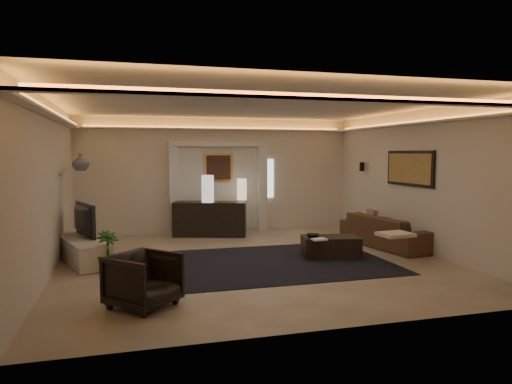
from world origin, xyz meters
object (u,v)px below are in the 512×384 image
object	(u,v)px
sofa	(387,231)
armchair	(144,280)
coffee_table	(331,247)
console	(210,220)

from	to	relation	value
sofa	armchair	distance (m)	5.89
armchair	sofa	bearing A→B (deg)	-16.88
coffee_table	armchair	xyz separation A→B (m)	(-3.60, -2.05, 0.15)
sofa	coffee_table	bearing A→B (deg)	102.78
console	sofa	bearing A→B (deg)	-15.96
console	armchair	bearing A→B (deg)	-91.91
sofa	armchair	xyz separation A→B (m)	(-5.24, -2.70, 0.02)
sofa	coffee_table	xyz separation A→B (m)	(-1.63, -0.65, -0.13)
console	sofa	world-z (taller)	console
console	sofa	xyz separation A→B (m)	(3.48, -2.30, -0.06)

